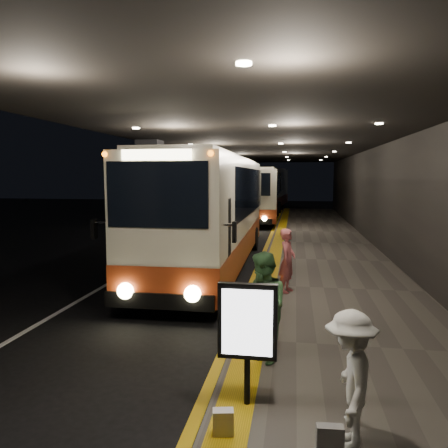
% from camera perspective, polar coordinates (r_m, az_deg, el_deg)
% --- Properties ---
extents(ground, '(90.00, 90.00, 0.00)m').
position_cam_1_polar(ground, '(11.90, -8.70, -9.14)').
color(ground, black).
extents(lane_line_white, '(0.12, 50.00, 0.01)m').
position_cam_1_polar(lane_line_white, '(17.08, -9.29, -4.41)').
color(lane_line_white, silver).
rests_on(lane_line_white, ground).
extents(kerb_stripe_yellow, '(0.18, 50.00, 0.01)m').
position_cam_1_polar(kerb_stripe_yellow, '(16.26, 4.77, -4.89)').
color(kerb_stripe_yellow, gold).
rests_on(kerb_stripe_yellow, ground).
extents(sidewalk, '(4.50, 50.00, 0.15)m').
position_cam_1_polar(sidewalk, '(16.24, 13.27, -4.80)').
color(sidewalk, '#514C44').
rests_on(sidewalk, ground).
extents(tactile_strip, '(0.50, 50.00, 0.01)m').
position_cam_1_polar(tactile_strip, '(16.20, 6.54, -4.41)').
color(tactile_strip, gold).
rests_on(tactile_strip, sidewalk).
extents(terminal_wall, '(0.10, 50.00, 6.00)m').
position_cam_1_polar(terminal_wall, '(16.27, 21.50, 5.32)').
color(terminal_wall, black).
rests_on(terminal_wall, ground).
extents(support_columns, '(0.80, 24.80, 4.40)m').
position_cam_1_polar(support_columns, '(15.78, -9.55, 2.74)').
color(support_columns, black).
rests_on(support_columns, ground).
extents(canopy, '(9.00, 50.00, 0.40)m').
position_cam_1_polar(canopy, '(16.01, 5.47, 11.45)').
color(canopy, black).
rests_on(canopy, support_columns).
extents(coach_main, '(2.59, 11.92, 3.70)m').
position_cam_1_polar(coach_main, '(14.77, -1.66, 0.94)').
color(coach_main, beige).
rests_on(coach_main, ground).
extents(coach_second, '(2.79, 11.41, 3.56)m').
position_cam_1_polar(coach_second, '(30.89, 4.75, 3.59)').
color(coach_second, beige).
rests_on(coach_second, ground).
extents(coach_third, '(3.28, 12.14, 3.77)m').
position_cam_1_polar(coach_third, '(41.06, 5.87, 4.39)').
color(coach_third, beige).
rests_on(coach_third, ground).
extents(passenger_boarding, '(0.55, 0.69, 1.66)m').
position_cam_1_polar(passenger_boarding, '(11.43, 8.29, -4.75)').
color(passenger_boarding, '#BB575B').
rests_on(passenger_boarding, sidewalk).
extents(passenger_waiting_green, '(0.91, 1.02, 1.79)m').
position_cam_1_polar(passenger_waiting_green, '(7.21, 5.18, -10.74)').
color(passenger_waiting_green, '#3F713F').
rests_on(passenger_waiting_green, sidewalk).
extents(passenger_waiting_white, '(0.52, 1.02, 1.54)m').
position_cam_1_polar(passenger_waiting_white, '(5.31, 16.17, -18.85)').
color(passenger_waiting_white, silver).
rests_on(passenger_waiting_white, sidewalk).
extents(bag_polka, '(0.30, 0.14, 0.35)m').
position_cam_1_polar(bag_polka, '(5.34, 13.66, -25.86)').
color(bag_polka, black).
rests_on(bag_polka, sidewalk).
extents(bag_plain, '(0.27, 0.19, 0.30)m').
position_cam_1_polar(bag_plain, '(5.57, -0.12, -24.49)').
color(bag_plain, silver).
rests_on(bag_plain, sidewalk).
extents(info_sign, '(0.77, 0.13, 1.63)m').
position_cam_1_polar(info_sign, '(5.79, 3.07, -12.92)').
color(info_sign, black).
rests_on(info_sign, sidewalk).
extents(stanchion_post, '(0.05, 0.05, 1.11)m').
position_cam_1_polar(stanchion_post, '(7.27, 4.53, -13.39)').
color(stanchion_post, black).
rests_on(stanchion_post, sidewalk).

